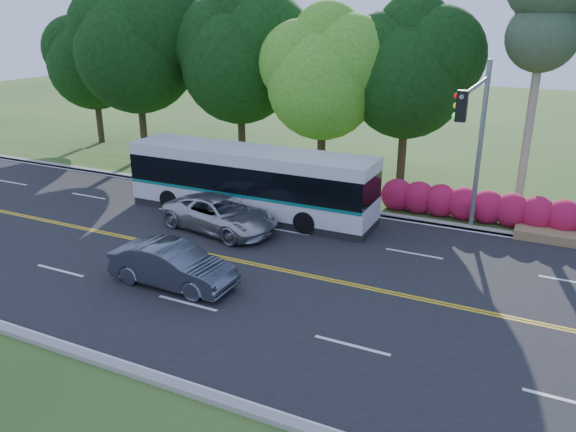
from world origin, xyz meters
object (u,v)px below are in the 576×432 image
at_px(traffic_signal, 476,127).
at_px(suv, 220,214).
at_px(sedan, 173,265).
at_px(transit_bus, 250,182).

relative_size(traffic_signal, suv, 1.36).
height_order(traffic_signal, suv, traffic_signal).
xyz_separation_m(sedan, suv, (-1.30, 5.02, -0.01)).
distance_m(traffic_signal, sedan, 12.11).
distance_m(traffic_signal, transit_bus, 9.91).
height_order(sedan, suv, sedan).
height_order(traffic_signal, sedan, traffic_signal).
bearing_deg(transit_bus, suv, -92.47).
bearing_deg(suv, sedan, -154.72).
height_order(transit_bus, sedan, transit_bus).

